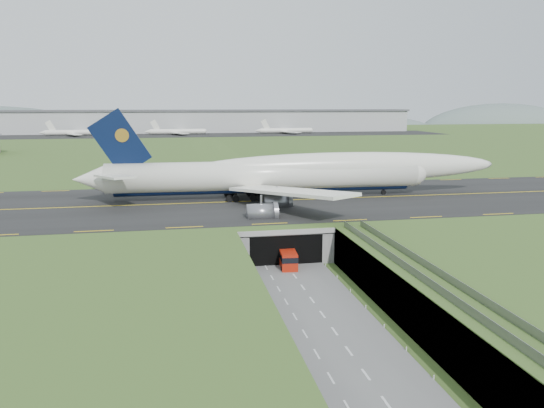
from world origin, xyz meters
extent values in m
plane|color=#3B5722|center=(0.00, 0.00, 0.00)|extent=(900.00, 900.00, 0.00)
cube|color=gray|center=(0.00, 0.00, 3.00)|extent=(800.00, 800.00, 6.00)
cube|color=slate|center=(0.00, -7.50, 0.10)|extent=(12.00, 75.00, 0.20)
cube|color=black|center=(0.00, 33.00, 6.09)|extent=(800.00, 44.00, 0.18)
cube|color=gray|center=(0.00, 19.00, 5.50)|extent=(16.00, 22.00, 1.00)
cube|color=gray|center=(-7.00, 19.00, 3.00)|extent=(2.00, 22.00, 6.00)
cube|color=gray|center=(7.00, 19.00, 3.00)|extent=(2.00, 22.00, 6.00)
cube|color=black|center=(0.00, 14.00, 2.50)|extent=(12.00, 12.00, 5.00)
cube|color=#A8A8A3|center=(0.00, 7.95, 5.60)|extent=(17.00, 0.50, 0.80)
cube|color=#A8A8A3|center=(11.00, -18.50, 5.80)|extent=(3.00, 53.00, 0.50)
cube|color=gray|center=(9.60, -18.50, 6.55)|extent=(0.06, 53.00, 1.00)
cube|color=gray|center=(12.40, -18.50, 6.55)|extent=(0.06, 53.00, 1.00)
cylinder|color=#A8A8A3|center=(11.00, -28.00, 2.80)|extent=(0.90, 0.90, 5.60)
cylinder|color=#A8A8A3|center=(11.00, -16.00, 2.80)|extent=(0.90, 0.90, 5.60)
cylinder|color=#A8A8A3|center=(11.00, -4.00, 2.80)|extent=(0.90, 0.90, 5.60)
cylinder|color=white|center=(1.65, 36.07, 10.98)|extent=(65.39, 7.57, 6.14)
sphere|color=white|center=(34.28, 35.36, 10.98)|extent=(6.15, 6.15, 6.02)
cone|color=white|center=(-33.86, 36.85, 10.98)|extent=(6.85, 5.98, 5.84)
ellipsoid|color=white|center=(19.27, 35.69, 12.36)|extent=(67.92, 7.14, 6.45)
ellipsoid|color=black|center=(33.32, 35.38, 11.75)|extent=(4.36, 2.78, 2.15)
cylinder|color=#081332|center=(1.65, 36.07, 8.58)|extent=(62.05, 3.94, 2.58)
cube|color=white|center=(3.91, 51.39, 10.02)|extent=(20.67, 28.08, 2.58)
cube|color=white|center=(-27.94, 43.92, 12.42)|extent=(8.93, 11.33, 0.98)
cube|color=white|center=(3.23, 20.68, 10.02)|extent=(19.72, 28.45, 2.58)
cube|color=white|center=(-28.26, 29.53, 12.42)|extent=(8.61, 11.38, 0.98)
cube|color=#081332|center=(-27.62, 36.72, 18.18)|extent=(12.22, 0.84, 13.58)
cylinder|color=gold|center=(-27.14, 36.70, 19.62)|extent=(2.70, 0.73, 2.69)
cylinder|color=slate|center=(2.55, 45.17, 7.04)|extent=(5.06, 3.28, 3.17)
cylinder|color=slate|center=(-1.77, 55.35, 7.04)|extent=(5.06, 3.28, 3.17)
cylinder|color=slate|center=(2.15, 26.94, 7.04)|extent=(5.06, 3.28, 3.17)
cylinder|color=slate|center=(-2.61, 16.96, 7.04)|extent=(5.06, 3.28, 3.17)
cylinder|color=black|center=(27.75, 35.50, 6.71)|extent=(1.07, 0.50, 1.06)
cube|color=black|center=(-2.67, 36.17, 6.85)|extent=(5.91, 6.84, 1.34)
cube|color=#AE1D0B|center=(0.01, 7.23, 1.52)|extent=(3.04, 6.81, 2.65)
cube|color=black|center=(0.01, 7.23, 2.05)|extent=(3.10, 6.90, 0.88)
cube|color=black|center=(0.01, 7.23, 0.42)|extent=(2.82, 6.35, 0.44)
cylinder|color=black|center=(-1.33, 5.13, 0.49)|extent=(0.38, 0.82, 0.79)
cylinder|color=black|center=(-0.94, 9.53, 0.49)|extent=(0.38, 0.82, 0.79)
cylinder|color=black|center=(0.96, 4.93, 0.49)|extent=(0.38, 0.82, 0.79)
cylinder|color=black|center=(1.34, 9.33, 0.49)|extent=(0.38, 0.82, 0.79)
cube|color=#B2B2B2|center=(0.00, 300.00, 13.50)|extent=(300.00, 22.00, 15.00)
cube|color=#4C4C51|center=(0.00, 300.00, 21.00)|extent=(302.00, 24.00, 1.20)
cube|color=black|center=(0.00, 270.00, 6.14)|extent=(320.00, 50.00, 0.08)
cylinder|color=white|center=(-76.39, 275.00, 8.18)|extent=(34.00, 3.20, 3.20)
cylinder|color=white|center=(-13.53, 275.00, 8.18)|extent=(34.00, 3.20, 3.20)
cylinder|color=white|center=(57.55, 275.00, 8.18)|extent=(34.00, 3.20, 3.20)
ellipsoid|color=#52625D|center=(120.00, 430.00, -4.00)|extent=(260.00, 91.00, 44.00)
ellipsoid|color=#52625D|center=(320.00, 430.00, -4.00)|extent=(180.00, 63.00, 60.00)
camera|label=1|loc=(-17.57, -72.39, 25.81)|focal=35.00mm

